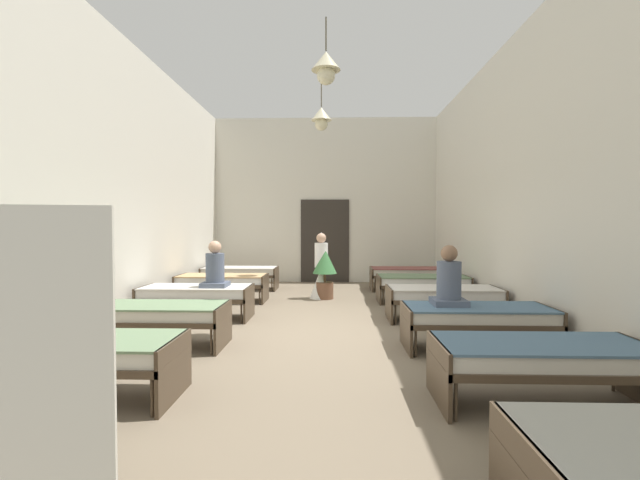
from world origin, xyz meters
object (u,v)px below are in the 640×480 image
(bed_left_row_1, at_px, (76,352))
(patient_seated_primary, at_px, (449,283))
(bed_left_row_3, at_px, (196,294))
(bed_right_row_3, at_px, (443,295))
(bed_left_row_5, at_px, (240,272))
(bed_left_row_2, at_px, (155,314))
(bed_right_row_5, at_px, (408,273))
(bed_left_row_4, at_px, (222,281))
(nurse_near_aisle, at_px, (321,275))
(bed_right_row_1, at_px, (542,357))
(bed_right_row_2, at_px, (477,316))
(patient_seated_secondary, at_px, (215,270))
(potted_plant, at_px, (325,268))
(bed_right_row_4, at_px, (422,282))

(bed_left_row_1, xyz_separation_m, patient_seated_primary, (3.95, 1.85, 0.43))
(bed_left_row_3, xyz_separation_m, bed_right_row_3, (4.30, 0.00, 0.00))
(bed_left_row_5, bearing_deg, bed_left_row_2, -90.00)
(bed_right_row_5, xyz_separation_m, patient_seated_primary, (-0.35, -5.20, 0.43))
(bed_left_row_4, relative_size, nurse_near_aisle, 1.28)
(nurse_near_aisle, bearing_deg, bed_left_row_5, -39.18)
(bed_right_row_1, xyz_separation_m, bed_left_row_4, (-4.30, 5.29, 0.00))
(bed_right_row_2, height_order, bed_right_row_3, same)
(bed_left_row_5, bearing_deg, patient_seated_secondary, -84.43)
(bed_right_row_3, relative_size, bed_right_row_5, 1.00)
(patient_seated_primary, distance_m, potted_plant, 4.22)
(bed_right_row_3, xyz_separation_m, nurse_near_aisle, (-2.17, 2.25, 0.09))
(bed_right_row_2, distance_m, nurse_near_aisle, 4.56)
(patient_seated_primary, bearing_deg, nurse_near_aisle, 114.87)
(bed_right_row_2, height_order, bed_left_row_5, same)
(bed_left_row_5, xyz_separation_m, patient_seated_secondary, (0.35, -3.59, 0.43))
(bed_left_row_1, bearing_deg, bed_left_row_2, 90.00)
(bed_left_row_1, bearing_deg, bed_right_row_1, 0.00)
(bed_right_row_2, height_order, patient_seated_primary, patient_seated_primary)
(bed_right_row_1, distance_m, bed_right_row_5, 7.06)
(bed_left_row_3, distance_m, bed_right_row_5, 5.56)
(bed_right_row_3, relative_size, patient_seated_primary, 2.38)
(bed_left_row_3, height_order, bed_right_row_5, same)
(nurse_near_aisle, relative_size, patient_seated_secondary, 1.86)
(bed_left_row_2, bearing_deg, patient_seated_primary, 1.27)
(bed_right_row_4, bearing_deg, bed_right_row_1, -90.00)
(bed_left_row_5, distance_m, patient_seated_primary, 6.55)
(bed_right_row_3, xyz_separation_m, bed_left_row_5, (-4.30, 3.53, 0.00))
(bed_right_row_5, relative_size, patient_seated_secondary, 2.38)
(bed_right_row_2, relative_size, bed_right_row_4, 1.00)
(bed_left_row_4, bearing_deg, bed_left_row_1, -90.00)
(bed_right_row_5, distance_m, patient_seated_primary, 5.23)
(bed_left_row_1, distance_m, bed_left_row_3, 3.53)
(bed_left_row_1, bearing_deg, bed_left_row_5, 90.00)
(bed_left_row_2, xyz_separation_m, bed_left_row_5, (0.00, 5.29, 0.00))
(bed_right_row_1, bearing_deg, bed_right_row_4, 90.00)
(bed_left_row_3, bearing_deg, bed_right_row_1, -39.39)
(bed_right_row_1, bearing_deg, bed_right_row_3, 90.00)
(bed_right_row_2, bearing_deg, bed_right_row_5, 90.00)
(bed_left_row_4, height_order, potted_plant, potted_plant)
(bed_right_row_1, relative_size, patient_seated_primary, 2.38)
(bed_right_row_2, distance_m, bed_right_row_4, 3.53)
(bed_left_row_3, distance_m, bed_right_row_4, 4.64)
(nurse_near_aisle, height_order, patient_seated_secondary, nurse_near_aisle)
(bed_right_row_4, distance_m, bed_left_row_5, 4.64)
(bed_left_row_2, height_order, nurse_near_aisle, nurse_near_aisle)
(bed_right_row_3, distance_m, bed_left_row_4, 4.64)
(bed_left_row_4, bearing_deg, bed_right_row_2, -39.39)
(bed_right_row_5, bearing_deg, potted_plant, -146.91)
(bed_left_row_3, distance_m, bed_left_row_4, 1.76)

